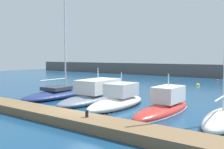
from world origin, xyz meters
TOP-DOWN VIEW (x-y plane):
  - ground_plane at (0.00, 0.00)m, footprint 120.00×120.00m
  - dock_pier at (0.00, -1.80)m, footprint 21.68×2.14m
  - breakwater_seawall at (0.00, 40.78)m, footprint 108.00×2.01m
  - sailboat_navy_nearest at (-8.19, 4.99)m, footprint 3.87×9.90m
  - motorboat_slate_second at (-3.59, 5.39)m, footprint 3.60×9.56m
  - motorboat_ivory_third at (-0.11, 4.20)m, footprint 2.67×7.49m
  - motorboat_red_fourth at (3.85, 4.82)m, footprint 2.27×8.31m
  - sailboat_white_fifth at (8.32, 3.81)m, footprint 2.23×6.72m
  - mooring_buoy_yellow at (0.18, 24.42)m, footprint 0.63×0.63m
  - mooring_buoy_red at (0.58, 34.07)m, footprint 0.53×0.53m
  - dock_bollard at (1.81, -1.80)m, footprint 0.20×0.20m

SIDE VIEW (x-z plane):
  - ground_plane at x=0.00m, z-range 0.00..0.00m
  - mooring_buoy_yellow at x=0.18m, z-range -0.31..0.31m
  - mooring_buoy_red at x=0.58m, z-range -0.26..0.26m
  - dock_pier at x=0.00m, z-range 0.00..0.58m
  - sailboat_white_fifth at x=8.32m, z-range -5.34..6.01m
  - sailboat_navy_nearest at x=-8.19m, z-range -7.75..8.60m
  - motorboat_red_fourth at x=3.85m, z-range -1.21..2.09m
  - motorboat_ivory_third at x=-0.11m, z-range -1.03..2.15m
  - motorboat_slate_second at x=-3.59m, z-range -1.02..2.40m
  - dock_bollard at x=1.81m, z-range 0.58..1.02m
  - breakwater_seawall at x=0.00m, z-range 0.00..2.72m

